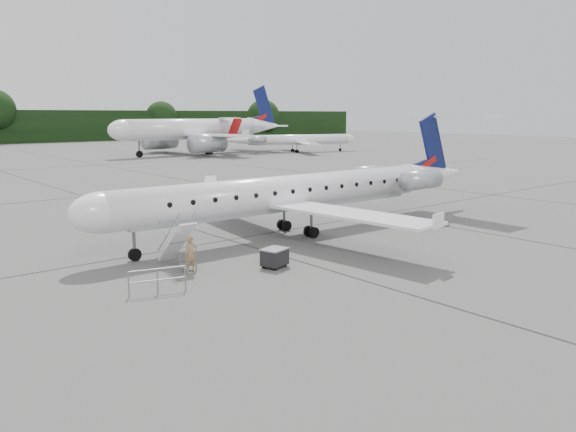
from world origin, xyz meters
TOP-DOWN VIEW (x-y plane):
  - ground at (0.00, 0.00)m, footprint 320.00×320.00m
  - main_regional_jet at (0.03, 6.60)m, footprint 27.65×20.24m
  - airstair at (-8.02, 4.63)m, footprint 0.91×2.31m
  - passenger at (-8.05, 3.33)m, footprint 0.63×0.44m
  - safety_railing at (-10.60, 1.55)m, footprint 2.13×0.71m
  - baggage_cart at (-4.68, 1.61)m, footprint 1.29×1.15m
  - bg_narrowbody at (30.79, 69.04)m, footprint 36.82×28.35m
  - bg_regional_right at (48.58, 60.88)m, footprint 29.45×25.47m

SIDE VIEW (x-z plane):
  - ground at x=0.00m, z-range 0.00..0.00m
  - baggage_cart at x=-4.68m, z-range 0.00..0.95m
  - safety_railing at x=-10.60m, z-range 0.00..1.00m
  - passenger at x=-8.05m, z-range 0.00..1.65m
  - airstair at x=-8.02m, z-range 0.00..2.18m
  - bg_regional_right at x=48.58m, z-range 0.00..6.48m
  - main_regional_jet at x=0.03m, z-range 0.00..6.97m
  - bg_narrowbody at x=30.79m, z-range 0.00..12.31m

